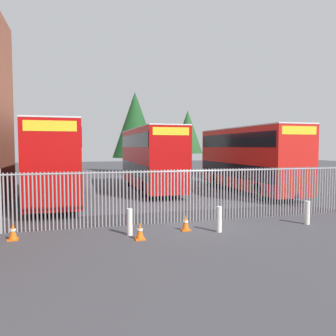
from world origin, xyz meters
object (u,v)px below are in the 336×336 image
(double_decker_bus_behind_fence_left, at_px, (248,157))
(traffic_cone_by_gate, at_px, (140,231))
(traffic_cone_mid_forecourt, at_px, (13,232))
(double_decker_bus_near_gate, at_px, (57,159))
(bollard_center_front, at_px, (219,219))
(traffic_cone_near_kerb, at_px, (186,223))
(bollard_near_left, at_px, (130,222))
(double_decker_bus_behind_fence_right, at_px, (243,154))
(bollard_near_right, at_px, (307,213))
(double_decker_bus_far_back, at_px, (150,157))

(double_decker_bus_behind_fence_left, relative_size, traffic_cone_by_gate, 18.32)
(double_decker_bus_behind_fence_left, xyz_separation_m, traffic_cone_mid_forecourt, (-13.54, -8.62, -2.13))
(double_decker_bus_near_gate, bearing_deg, double_decker_bus_behind_fence_left, 2.55)
(bollard_center_front, height_order, traffic_cone_near_kerb, bollard_center_front)
(traffic_cone_mid_forecourt, bearing_deg, bollard_center_front, -7.01)
(double_decker_bus_near_gate, bearing_deg, bollard_near_left, -71.79)
(double_decker_bus_behind_fence_right, height_order, traffic_cone_by_gate, double_decker_bus_behind_fence_right)
(double_decker_bus_near_gate, bearing_deg, traffic_cone_near_kerb, -59.66)
(double_decker_bus_behind_fence_left, height_order, traffic_cone_near_kerb, double_decker_bus_behind_fence_left)
(bollard_near_right, distance_m, traffic_cone_by_gate, 6.96)
(double_decker_bus_behind_fence_right, bearing_deg, traffic_cone_by_gate, -126.74)
(bollard_near_left, xyz_separation_m, traffic_cone_mid_forecourt, (-3.88, 0.43, -0.19))
(double_decker_bus_behind_fence_left, relative_size, bollard_near_left, 11.38)
(bollard_near_left, height_order, bollard_center_front, same)
(bollard_near_left, distance_m, traffic_cone_mid_forecourt, 3.91)
(traffic_cone_mid_forecourt, bearing_deg, double_decker_bus_near_gate, 82.32)
(double_decker_bus_behind_fence_left, relative_size, bollard_near_right, 11.38)
(double_decker_bus_near_gate, height_order, double_decker_bus_behind_fence_left, same)
(double_decker_bus_behind_fence_right, relative_size, bollard_near_left, 11.38)
(bollard_near_left, xyz_separation_m, traffic_cone_near_kerb, (2.12, 0.10, -0.19))
(double_decker_bus_behind_fence_left, height_order, bollard_near_left, double_decker_bus_behind_fence_left)
(bollard_near_left, bearing_deg, double_decker_bus_behind_fence_left, 43.15)
(traffic_cone_near_kerb, bearing_deg, bollard_center_front, -25.98)
(double_decker_bus_far_back, relative_size, bollard_center_front, 11.38)
(double_decker_bus_behind_fence_right, height_order, traffic_cone_near_kerb, double_decker_bus_behind_fence_right)
(traffic_cone_by_gate, bearing_deg, double_decker_bus_far_back, 75.88)
(bollard_near_left, height_order, traffic_cone_mid_forecourt, bollard_near_left)
(bollard_center_front, relative_size, bollard_near_right, 1.00)
(traffic_cone_near_kerb, bearing_deg, bollard_near_right, -4.11)
(bollard_near_right, bearing_deg, traffic_cone_mid_forecourt, 176.40)
(double_decker_bus_near_gate, distance_m, double_decker_bus_far_back, 7.06)
(traffic_cone_mid_forecourt, distance_m, traffic_cone_near_kerb, 6.02)
(double_decker_bus_far_back, height_order, bollard_center_front, double_decker_bus_far_back)
(double_decker_bus_near_gate, height_order, double_decker_bus_behind_fence_right, same)
(bollard_near_left, relative_size, bollard_center_front, 1.00)
(bollard_near_right, distance_m, traffic_cone_near_kerb, 5.08)
(bollard_near_left, xyz_separation_m, traffic_cone_by_gate, (0.24, -0.66, -0.19))
(bollard_near_left, relative_size, traffic_cone_by_gate, 1.61)
(double_decker_bus_far_back, distance_m, traffic_cone_near_kerb, 12.05)
(double_decker_bus_near_gate, relative_size, double_decker_bus_behind_fence_left, 1.00)
(double_decker_bus_near_gate, xyz_separation_m, double_decker_bus_far_back, (6.19, 3.39, 0.00))
(bollard_near_left, xyz_separation_m, bollard_center_front, (3.24, -0.45, 0.00))
(double_decker_bus_behind_fence_right, distance_m, traffic_cone_mid_forecourt, 24.58)
(double_decker_bus_far_back, distance_m, bollard_center_front, 12.49)
(double_decker_bus_behind_fence_right, bearing_deg, double_decker_bus_far_back, -151.83)
(double_decker_bus_near_gate, height_order, double_decker_bus_far_back, same)
(bollard_near_left, bearing_deg, double_decker_bus_behind_fence_right, 51.74)
(double_decker_bus_behind_fence_left, bearing_deg, double_decker_bus_behind_fence_right, 63.98)
(double_decker_bus_far_back, bearing_deg, traffic_cone_mid_forecourt, -122.45)
(double_decker_bus_far_back, bearing_deg, bollard_near_right, -72.69)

